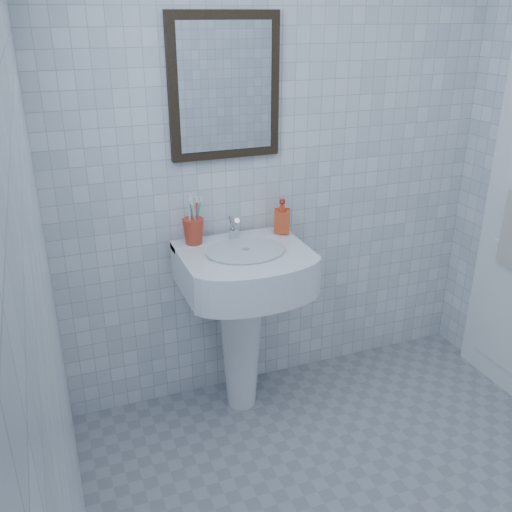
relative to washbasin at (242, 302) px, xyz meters
name	(u,v)px	position (x,y,z in m)	size (l,w,h in m)	color
wall_back	(280,150)	(0.28, 0.21, 0.66)	(2.20, 0.02, 2.50)	white
wall_left	(48,298)	(-0.82, -0.99, 0.66)	(0.02, 2.40, 2.50)	white
washbasin	(242,302)	(0.00, 0.00, 0.00)	(0.57, 0.42, 0.88)	white
faucet	(234,229)	(0.00, 0.10, 0.33)	(0.05, 0.10, 0.12)	silver
toothbrush_cup	(193,231)	(-0.19, 0.11, 0.34)	(0.10, 0.10, 0.12)	#BF3922
soap_dispenser	(282,216)	(0.24, 0.10, 0.36)	(0.07, 0.07, 0.16)	red
wall_mirror	(225,87)	(0.00, 0.19, 0.96)	(0.50, 0.04, 0.62)	black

